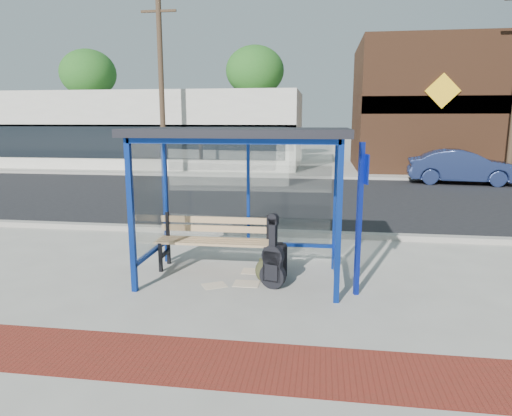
% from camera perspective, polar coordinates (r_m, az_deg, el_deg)
% --- Properties ---
extents(ground, '(120.00, 120.00, 0.00)m').
position_cam_1_polar(ground, '(7.51, -1.86, -8.86)').
color(ground, '#B2ADA0').
rests_on(ground, ground).
extents(brick_paver_strip, '(60.00, 1.00, 0.01)m').
position_cam_1_polar(brick_paver_strip, '(5.20, -7.13, -18.44)').
color(brick_paver_strip, maroon).
rests_on(brick_paver_strip, ground).
extents(curb_near, '(60.00, 0.25, 0.12)m').
position_cam_1_polar(curb_near, '(10.24, 0.98, -3.07)').
color(curb_near, gray).
rests_on(curb_near, ground).
extents(street_asphalt, '(60.00, 10.00, 0.00)m').
position_cam_1_polar(street_asphalt, '(15.22, 3.40, 1.36)').
color(street_asphalt, black).
rests_on(street_asphalt, ground).
extents(curb_far, '(60.00, 0.25, 0.12)m').
position_cam_1_polar(curb_far, '(20.25, 4.64, 3.92)').
color(curb_far, gray).
rests_on(curb_far, ground).
extents(far_sidewalk, '(60.00, 4.00, 0.01)m').
position_cam_1_polar(far_sidewalk, '(22.14, 4.95, 4.37)').
color(far_sidewalk, '#B2ADA0').
rests_on(far_sidewalk, ground).
extents(bus_shelter, '(3.30, 1.80, 2.42)m').
position_cam_1_polar(bus_shelter, '(7.15, -1.86, 7.15)').
color(bus_shelter, navy).
rests_on(bus_shelter, ground).
extents(storefront_white, '(18.00, 6.04, 4.00)m').
position_cam_1_polar(storefront_white, '(26.97, -14.32, 9.51)').
color(storefront_white, silver).
rests_on(storefront_white, ground).
extents(storefront_brown, '(10.00, 7.08, 6.40)m').
position_cam_1_polar(storefront_brown, '(26.33, 23.58, 11.54)').
color(storefront_brown, '#59331E').
rests_on(storefront_brown, ground).
extents(tree_left, '(3.60, 3.60, 7.03)m').
position_cam_1_polar(tree_left, '(32.85, -20.23, 15.43)').
color(tree_left, '#4C3826').
rests_on(tree_left, ground).
extents(tree_mid, '(3.60, 3.60, 7.03)m').
position_cam_1_polar(tree_mid, '(29.41, -0.13, 16.68)').
color(tree_mid, '#4C3826').
rests_on(tree_mid, ground).
extents(utility_pole_west, '(1.60, 0.24, 8.00)m').
position_cam_1_polar(utility_pole_west, '(21.66, -11.75, 14.92)').
color(utility_pole_west, '#4C3826').
rests_on(utility_pole_west, ground).
extents(bench, '(2.02, 0.52, 0.95)m').
position_cam_1_polar(bench, '(7.89, -5.08, -3.81)').
color(bench, black).
rests_on(bench, ground).
extents(guitar_bag, '(0.42, 0.23, 1.10)m').
position_cam_1_polar(guitar_bag, '(7.00, 2.13, -6.87)').
color(guitar_bag, black).
rests_on(guitar_bag, ground).
extents(suitcase, '(0.36, 0.27, 0.57)m').
position_cam_1_polar(suitcase, '(7.61, 2.60, -6.52)').
color(suitcase, black).
rests_on(suitcase, ground).
extents(backpack, '(0.37, 0.35, 0.38)m').
position_cam_1_polar(backpack, '(7.31, 1.17, -7.91)').
color(backpack, '#2A2C18').
rests_on(backpack, ground).
extents(sign_post, '(0.14, 0.27, 2.24)m').
position_cam_1_polar(sign_post, '(6.70, 12.86, -0.38)').
color(sign_post, navy).
rests_on(sign_post, ground).
extents(newspaper_a, '(0.45, 0.42, 0.01)m').
position_cam_1_polar(newspaper_a, '(7.25, -5.22, -9.63)').
color(newspaper_a, white).
rests_on(newspaper_a, ground).
extents(newspaper_b, '(0.40, 0.32, 0.01)m').
position_cam_1_polar(newspaper_b, '(7.29, -1.21, -9.45)').
color(newspaper_b, white).
rests_on(newspaper_b, ground).
extents(newspaper_c, '(0.41, 0.33, 0.01)m').
position_cam_1_polar(newspaper_c, '(7.86, -0.26, -7.91)').
color(newspaper_c, white).
rests_on(newspaper_c, ground).
extents(parked_car, '(4.28, 1.89, 1.37)m').
position_cam_1_polar(parked_car, '(20.08, 24.39, 4.70)').
color(parked_car, navy).
rests_on(parked_car, ground).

